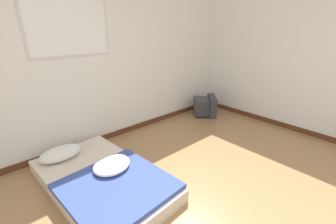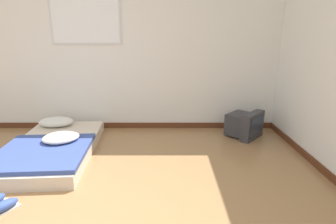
% 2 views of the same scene
% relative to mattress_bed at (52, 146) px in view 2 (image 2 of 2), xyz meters
% --- Properties ---
extents(wall_back, '(8.18, 0.08, 2.60)m').
position_rel_mattress_bed_xyz_m(wall_back, '(0.37, 1.07, 1.18)').
color(wall_back, white).
rests_on(wall_back, ground_plane).
extents(mattress_bed, '(1.13, 1.86, 0.30)m').
position_rel_mattress_bed_xyz_m(mattress_bed, '(0.00, 0.00, 0.00)').
color(mattress_bed, beige).
rests_on(mattress_bed, ground_plane).
extents(crt_tv, '(0.62, 0.62, 0.40)m').
position_rel_mattress_bed_xyz_m(crt_tv, '(2.68, 0.64, 0.08)').
color(crt_tv, '#333338').
rests_on(crt_tv, ground_plane).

